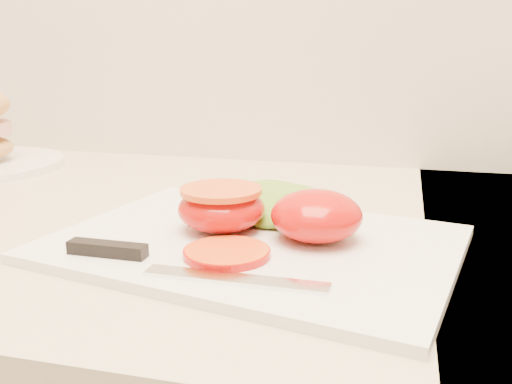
# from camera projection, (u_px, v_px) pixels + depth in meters

# --- Properties ---
(cutting_board) EXTENTS (0.43, 0.34, 0.01)m
(cutting_board) POSITION_uv_depth(u_px,v_px,m) (253.00, 244.00, 0.56)
(cutting_board) COLOR white
(cutting_board) RESTS_ON counter
(tomato_half_dome) EXTENTS (0.09, 0.09, 0.05)m
(tomato_half_dome) POSITION_uv_depth(u_px,v_px,m) (317.00, 215.00, 0.55)
(tomato_half_dome) COLOR red
(tomato_half_dome) RESTS_ON cutting_board
(tomato_half_cut) EXTENTS (0.09, 0.09, 0.04)m
(tomato_half_cut) POSITION_uv_depth(u_px,v_px,m) (221.00, 207.00, 0.58)
(tomato_half_cut) COLOR red
(tomato_half_cut) RESTS_ON cutting_board
(tomato_slice_0) EXTENTS (0.08, 0.08, 0.01)m
(tomato_slice_0) POSITION_uv_depth(u_px,v_px,m) (227.00, 253.00, 0.51)
(tomato_slice_0) COLOR orange
(tomato_slice_0) RESTS_ON cutting_board
(lettuce_leaf_0) EXTENTS (0.18, 0.15, 0.03)m
(lettuce_leaf_0) POSITION_uv_depth(u_px,v_px,m) (272.00, 203.00, 0.63)
(lettuce_leaf_0) COLOR #6C9F2A
(lettuce_leaf_0) RESTS_ON cutting_board
(knife) EXTENTS (0.24, 0.04, 0.01)m
(knife) POSITION_uv_depth(u_px,v_px,m) (154.00, 260.00, 0.49)
(knife) COLOR silver
(knife) RESTS_ON cutting_board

